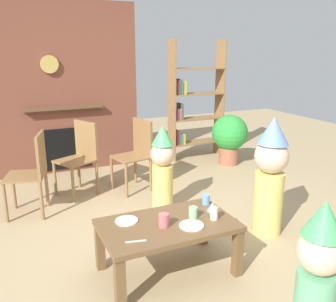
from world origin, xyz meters
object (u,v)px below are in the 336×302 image
bookshelf (192,105)px  coffee_table (168,231)px  paper_cup_near_left (206,199)px  birthday_cake_slice (213,207)px  paper_plate_front (127,221)px  dining_chair_left (33,169)px  paper_cup_center (214,213)px  paper_cup_far_left (193,212)px  child_by_the_chairs (163,166)px  paper_cup_near_right (164,220)px  dining_chair_right (137,150)px  potted_plant_tall (230,136)px  child_in_pink (270,174)px  dining_chair_middle (81,154)px  paper_plate_rear (192,225)px  child_with_cone_hat (318,273)px

bookshelf → coffee_table: bookshelf is taller
paper_cup_near_left → birthday_cake_slice: (-0.02, -0.15, -0.01)m
paper_plate_front → dining_chair_left: size_ratio=0.20×
coffee_table → paper_cup_center: bearing=-14.8°
paper_plate_front → birthday_cake_slice: size_ratio=1.81×
paper_cup_far_left → child_by_the_chairs: 1.15m
paper_cup_near_right → dining_chair_right: (0.46, 1.89, 0.02)m
bookshelf → dining_chair_left: 2.86m
potted_plant_tall → child_by_the_chairs: bearing=-145.5°
paper_cup_near_right → child_by_the_chairs: size_ratio=0.11×
paper_plate_front → paper_cup_near_left: bearing=2.6°
paper_cup_near_right → child_in_pink: bearing=11.5°
bookshelf → paper_plate_front: 3.35m
dining_chair_middle → dining_chair_left: bearing=8.1°
paper_cup_center → child_in_pink: (0.80, 0.30, 0.13)m
paper_cup_center → child_by_the_chairs: 1.23m
paper_cup_far_left → bookshelf: bearing=62.1°
child_in_pink → dining_chair_middle: child_in_pink is taller
coffee_table → child_by_the_chairs: 1.22m
paper_plate_rear → dining_chair_left: bearing=120.0°
paper_cup_far_left → child_with_cone_hat: (0.24, -1.07, 0.03)m
dining_chair_right → potted_plant_tall: (1.66, 0.39, -0.05)m
paper_cup_center → potted_plant_tall: bearing=53.8°
child_with_cone_hat → dining_chair_right: bearing=-22.2°
child_by_the_chairs → potted_plant_tall: child_by_the_chairs is taller
paper_plate_rear → birthday_cake_slice: (0.29, 0.18, 0.03)m
bookshelf → birthday_cake_slice: 3.08m
bookshelf → dining_chair_left: bearing=-154.6°
paper_cup_near_left → child_by_the_chairs: bearing=90.4°
paper_cup_far_left → dining_chair_left: bearing=123.9°
paper_cup_near_left → paper_cup_near_right: (-0.51, -0.24, 0.01)m
coffee_table → dining_chair_right: 1.90m
paper_cup_far_left → dining_chair_left: size_ratio=0.10×
paper_cup_near_right → potted_plant_tall: potted_plant_tall is taller
paper_cup_center → dining_chair_middle: (-0.63, 2.09, 0.02)m
paper_plate_rear → child_by_the_chairs: size_ratio=0.20×
coffee_table → paper_plate_front: 0.34m
dining_chair_right → dining_chair_middle: bearing=-25.3°
dining_chair_left → dining_chair_right: (1.26, 0.25, 0.00)m
birthday_cake_slice → dining_chair_left: bearing=129.7°
bookshelf → dining_chair_middle: bookshelf is taller
paper_cup_near_left → dining_chair_middle: size_ratio=0.10×
paper_cup_center → dining_chair_right: 1.94m
paper_plate_front → child_in_pink: bearing=1.7°
child_in_pink → child_by_the_chairs: size_ratio=1.20×
child_with_cone_hat → paper_cup_far_left: bearing=-10.7°
paper_cup_near_right → paper_plate_rear: 0.22m
birthday_cake_slice → paper_cup_far_left: bearing=-167.7°
paper_cup_near_left → birthday_cake_slice: paper_cup_near_left is taller
paper_cup_near_left → paper_plate_rear: size_ratio=0.46×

